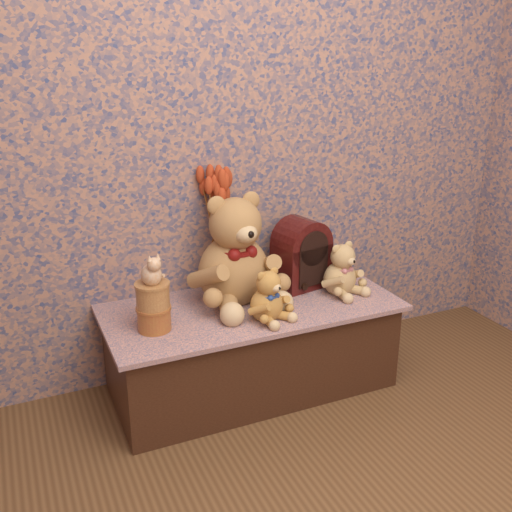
# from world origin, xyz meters

# --- Properties ---
(display_shelf) EXTENTS (1.26, 0.58, 0.40)m
(display_shelf) POSITION_xyz_m (0.00, 1.22, 0.20)
(display_shelf) COLOR #394876
(display_shelf) RESTS_ON ground
(teddy_large) EXTENTS (0.45, 0.52, 0.51)m
(teddy_large) POSITION_xyz_m (-0.05, 1.31, 0.66)
(teddy_large) COLOR #A97841
(teddy_large) RESTS_ON display_shelf
(teddy_medium) EXTENTS (0.25, 0.27, 0.23)m
(teddy_medium) POSITION_xyz_m (0.00, 1.07, 0.52)
(teddy_medium) COLOR #B47832
(teddy_medium) RESTS_ON display_shelf
(teddy_small) EXTENTS (0.26, 0.28, 0.25)m
(teddy_small) POSITION_xyz_m (0.42, 1.19, 0.53)
(teddy_small) COLOR tan
(teddy_small) RESTS_ON display_shelf
(cathedral_radio) EXTENTS (0.26, 0.21, 0.32)m
(cathedral_radio) POSITION_xyz_m (0.29, 1.33, 0.56)
(cathedral_radio) COLOR #380A0B
(cathedral_radio) RESTS_ON display_shelf
(ceramic_vase) EXTENTS (0.11, 0.11, 0.18)m
(ceramic_vase) POSITION_xyz_m (-0.06, 1.43, 0.49)
(ceramic_vase) COLOR tan
(ceramic_vase) RESTS_ON display_shelf
(dried_stalks) EXTENTS (0.28, 0.28, 0.45)m
(dried_stalks) POSITION_xyz_m (-0.06, 1.43, 0.80)
(dried_stalks) COLOR #B83D1D
(dried_stalks) RESTS_ON ceramic_vase
(biscuit_tin_lower) EXTENTS (0.15, 0.15, 0.09)m
(biscuit_tin_lower) POSITION_xyz_m (-0.44, 1.16, 0.45)
(biscuit_tin_lower) COLOR #AE8733
(biscuit_tin_lower) RESTS_ON display_shelf
(biscuit_tin_upper) EXTENTS (0.15, 0.15, 0.10)m
(biscuit_tin_upper) POSITION_xyz_m (-0.44, 1.16, 0.55)
(biscuit_tin_upper) COLOR #D9B05F
(biscuit_tin_upper) RESTS_ON biscuit_tin_lower
(cat_figurine) EXTENTS (0.11, 0.12, 0.13)m
(cat_figurine) POSITION_xyz_m (-0.44, 1.16, 0.66)
(cat_figurine) COLOR silver
(cat_figurine) RESTS_ON biscuit_tin_upper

